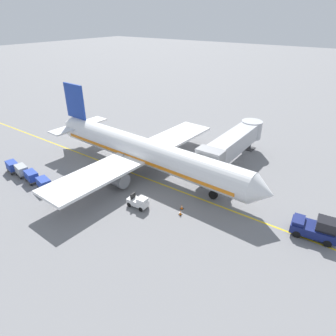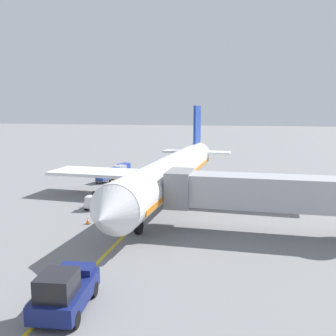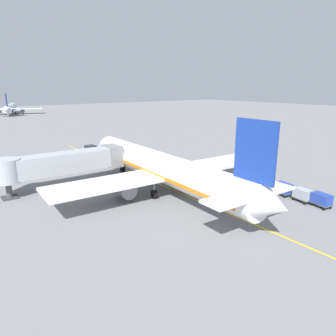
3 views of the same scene
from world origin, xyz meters
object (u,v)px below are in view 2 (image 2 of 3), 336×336
(baggage_cart_third_in_train, at_px, (120,170))
(baggage_tug_lead, at_px, (94,202))
(ground_crew_wing_walker, at_px, (115,182))
(parked_airliner, at_px, (173,172))
(baggage_cart_front, at_px, (103,176))
(baggage_cart_tail_end, at_px, (124,167))
(safety_cone_nose_right, at_px, (101,220))
(jet_bridge, at_px, (269,192))
(safety_cone_nose_left, at_px, (88,221))
(pushback_tractor, at_px, (65,291))
(baggage_cart_second_in_train, at_px, (112,172))

(baggage_cart_third_in_train, bearing_deg, baggage_tug_lead, 102.01)
(ground_crew_wing_walker, bearing_deg, baggage_tug_lead, 97.64)
(parked_airliner, height_order, baggage_cart_front, parked_airliner)
(baggage_cart_tail_end, height_order, safety_cone_nose_right, baggage_cart_tail_end)
(safety_cone_nose_right, bearing_deg, jet_bridge, -178.47)
(baggage_cart_tail_end, distance_m, safety_cone_nose_left, 25.99)
(jet_bridge, distance_m, safety_cone_nose_left, 15.78)
(safety_cone_nose_right, bearing_deg, baggage_tug_lead, -58.84)
(baggage_cart_tail_end, xyz_separation_m, safety_cone_nose_right, (-6.66, 24.87, -0.66))
(pushback_tractor, bearing_deg, parked_airliner, -91.51)
(baggage_cart_tail_end, xyz_separation_m, safety_cone_nose_left, (-5.62, 25.37, -0.66))
(baggage_cart_tail_end, relative_size, ground_crew_wing_walker, 1.76)
(ground_crew_wing_walker, distance_m, safety_cone_nose_right, 14.15)
(baggage_cart_front, bearing_deg, pushback_tractor, 109.46)
(baggage_tug_lead, bearing_deg, baggage_cart_front, -71.47)
(baggage_tug_lead, bearing_deg, pushback_tractor, 110.10)
(baggage_cart_second_in_train, bearing_deg, baggage_cart_front, 87.14)
(baggage_cart_front, xyz_separation_m, safety_cone_nose_right, (-6.85, 16.91, -0.66))
(pushback_tractor, relative_size, ground_crew_wing_walker, 2.74)
(parked_airliner, relative_size, baggage_cart_front, 12.53)
(baggage_tug_lead, relative_size, safety_cone_nose_left, 4.35)
(jet_bridge, relative_size, baggage_tug_lead, 6.53)
(jet_bridge, distance_m, baggage_cart_second_in_train, 28.89)
(baggage_cart_front, xyz_separation_m, safety_cone_nose_left, (-5.82, 17.40, -0.66))
(parked_airliner, distance_m, baggage_cart_front, 13.79)
(pushback_tractor, height_order, safety_cone_nose_right, pushback_tractor)
(pushback_tractor, relative_size, safety_cone_nose_right, 7.86)
(parked_airliner, bearing_deg, baggage_tug_lead, 35.30)
(jet_bridge, bearing_deg, baggage_cart_tail_end, -49.31)
(pushback_tractor, height_order, ground_crew_wing_walker, pushback_tractor)
(parked_airliner, height_order, safety_cone_nose_right, parked_airliner)
(baggage_cart_third_in_train, height_order, safety_cone_nose_left, baggage_cart_third_in_train)
(baggage_cart_front, xyz_separation_m, baggage_cart_second_in_train, (-0.15, -3.05, 0.00))
(baggage_cart_second_in_train, bearing_deg, ground_crew_wing_walker, 113.80)
(baggage_tug_lead, relative_size, baggage_cart_front, 0.86)
(parked_airliner, distance_m, pushback_tractor, 23.35)
(baggage_cart_second_in_train, height_order, baggage_cart_third_in_train, same)
(baggage_cart_tail_end, xyz_separation_m, ground_crew_wing_walker, (-2.76, 11.28, 0.00))
(baggage_cart_third_in_train, xyz_separation_m, safety_cone_nose_left, (-5.52, 23.17, -0.66))
(baggage_tug_lead, xyz_separation_m, safety_cone_nose_right, (-2.66, 4.40, -0.42))
(pushback_tractor, distance_m, ground_crew_wing_walker, 28.42)
(jet_bridge, relative_size, baggage_cart_second_in_train, 5.62)
(baggage_cart_front, distance_m, baggage_cart_third_in_train, 5.77)
(baggage_tug_lead, distance_m, baggage_cart_front, 13.20)
(baggage_tug_lead, xyz_separation_m, ground_crew_wing_walker, (1.23, -9.19, 0.24))
(pushback_tractor, relative_size, baggage_tug_lead, 1.81)
(pushback_tractor, distance_m, baggage_cart_front, 32.48)
(pushback_tractor, xyz_separation_m, baggage_cart_third_in_train, (10.52, -36.39, -0.15))
(baggage_cart_front, bearing_deg, parked_airliner, 147.16)
(baggage_cart_third_in_train, xyz_separation_m, safety_cone_nose_right, (-6.55, 22.68, -0.66))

